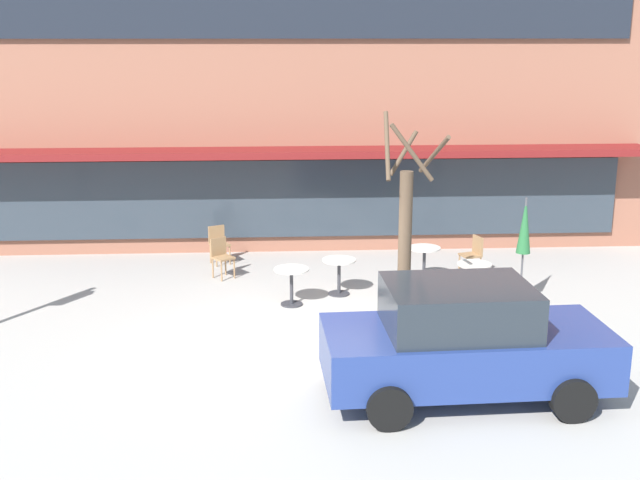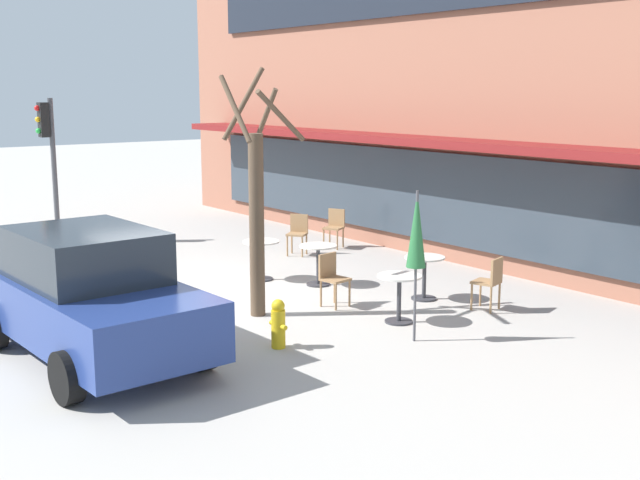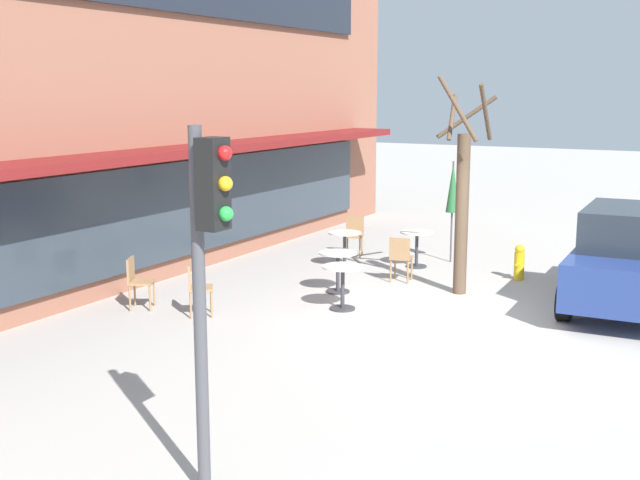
% 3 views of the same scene
% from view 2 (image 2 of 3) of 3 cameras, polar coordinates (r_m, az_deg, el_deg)
% --- Properties ---
extents(ground_plane, '(80.00, 80.00, 0.00)m').
position_cam_2_polar(ground_plane, '(14.28, -10.13, -4.09)').
color(ground_plane, '#ADA8A0').
extents(building_facade, '(19.77, 9.10, 7.92)m').
position_cam_2_polar(building_facade, '(20.37, 15.76, 11.29)').
color(building_facade, '#935B47').
rests_on(building_facade, ground).
extents(cafe_table_near_wall, '(0.70, 0.70, 0.76)m').
position_cam_2_polar(cafe_table_near_wall, '(12.55, 5.65, -3.59)').
color(cafe_table_near_wall, '#333338').
rests_on(cafe_table_near_wall, ground).
extents(cafe_table_streetside, '(0.70, 0.70, 0.76)m').
position_cam_2_polar(cafe_table_streetside, '(13.98, 7.43, -2.15)').
color(cafe_table_streetside, '#333338').
rests_on(cafe_table_streetside, ground).
extents(cafe_table_by_tree, '(0.70, 0.70, 0.76)m').
position_cam_2_polar(cafe_table_by_tree, '(14.87, -0.14, -1.29)').
color(cafe_table_by_tree, '#333338').
rests_on(cafe_table_by_tree, ground).
extents(cafe_table_mid_patio, '(0.70, 0.70, 0.76)m').
position_cam_2_polar(cafe_table_mid_patio, '(15.33, -4.21, -0.95)').
color(cafe_table_mid_patio, '#333338').
rests_on(cafe_table_mid_patio, ground).
extents(patio_umbrella_green_folded, '(0.28, 0.28, 2.20)m').
position_cam_2_polar(patio_umbrella_green_folded, '(11.42, 6.88, 0.67)').
color(patio_umbrella_green_folded, '#4C4C51').
rests_on(patio_umbrella_green_folded, ground).
extents(cafe_chair_0, '(0.56, 0.56, 0.89)m').
position_cam_2_polar(cafe_chair_0, '(17.64, -1.58, 0.63)').
color(cafe_chair_0, '#9E754C').
rests_on(cafe_chair_0, ground).
extents(cafe_chair_1, '(0.54, 0.54, 0.89)m').
position_cam_2_polar(cafe_chair_1, '(18.42, 1.06, 1.07)').
color(cafe_chair_1, '#9E754C').
rests_on(cafe_chair_1, ground).
extents(cafe_chair_2, '(0.46, 0.46, 0.89)m').
position_cam_2_polar(cafe_chair_2, '(13.45, 0.85, -2.53)').
color(cafe_chair_2, '#9E754C').
rests_on(cafe_chair_2, ground).
extents(cafe_chair_3, '(0.50, 0.50, 0.89)m').
position_cam_2_polar(cafe_chair_3, '(13.46, 12.03, -2.76)').
color(cafe_chair_3, '#9E754C').
rests_on(cafe_chair_3, ground).
extents(parked_sedan, '(4.26, 2.14, 1.76)m').
position_cam_2_polar(parked_sedan, '(11.20, -16.02, -3.80)').
color(parked_sedan, navy).
rests_on(parked_sedan, ground).
extents(street_tree, '(1.10, 1.10, 3.95)m').
position_cam_2_polar(street_tree, '(12.70, -4.53, 2.22)').
color(street_tree, brown).
rests_on(street_tree, ground).
extents(traffic_light_pole, '(0.26, 0.43, 3.40)m').
position_cam_2_polar(traffic_light_pole, '(19.91, -18.74, 6.36)').
color(traffic_light_pole, '#47474C').
rests_on(traffic_light_pole, ground).
extents(fire_hydrant, '(0.36, 0.20, 0.71)m').
position_cam_2_polar(fire_hydrant, '(11.34, -2.99, -5.95)').
color(fire_hydrant, gold).
rests_on(fire_hydrant, ground).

